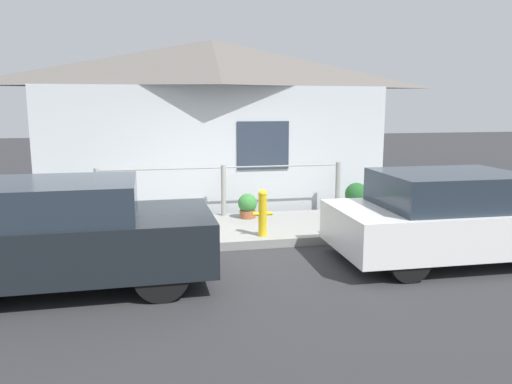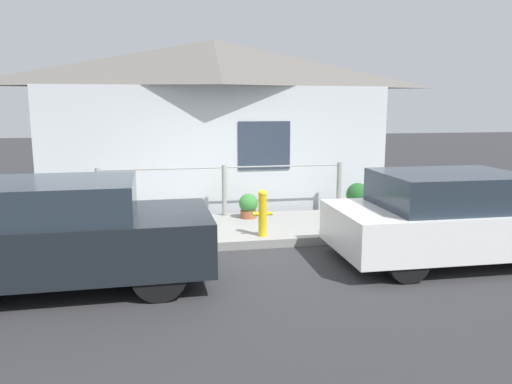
# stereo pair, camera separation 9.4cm
# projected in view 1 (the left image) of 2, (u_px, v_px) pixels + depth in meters

# --- Properties ---
(ground_plane) EXTENTS (60.00, 60.00, 0.00)m
(ground_plane) POSITION_uv_depth(u_px,v_px,m) (241.00, 250.00, 8.11)
(ground_plane) COLOR #2D2D30
(sidewalk) EXTENTS (24.00, 2.12, 0.15)m
(sidewalk) POSITION_uv_depth(u_px,v_px,m) (231.00, 230.00, 9.12)
(sidewalk) COLOR gray
(sidewalk) RESTS_ON ground_plane
(house) EXTENTS (7.65, 2.23, 3.74)m
(house) POSITION_uv_depth(u_px,v_px,m) (213.00, 74.00, 10.88)
(house) COLOR silver
(house) RESTS_ON ground_plane
(fence) EXTENTS (4.90, 0.10, 1.02)m
(fence) POSITION_uv_depth(u_px,v_px,m) (224.00, 188.00, 9.89)
(fence) COLOR #999993
(fence) RESTS_ON sidewalk
(car_left) EXTENTS (3.68, 1.80, 1.39)m
(car_left) POSITION_uv_depth(u_px,v_px,m) (66.00, 234.00, 6.38)
(car_left) COLOR black
(car_left) RESTS_ON ground_plane
(car_right) EXTENTS (3.73, 1.83, 1.35)m
(car_right) POSITION_uv_depth(u_px,v_px,m) (453.00, 217.00, 7.51)
(car_right) COLOR white
(car_right) RESTS_ON ground_plane
(fire_hydrant) EXTENTS (0.33, 0.15, 0.80)m
(fire_hydrant) POSITION_uv_depth(u_px,v_px,m) (263.00, 212.00, 8.37)
(fire_hydrant) COLOR yellow
(fire_hydrant) RESTS_ON sidewalk
(potted_plant_near_hydrant) EXTENTS (0.37, 0.37, 0.48)m
(potted_plant_near_hydrant) POSITION_uv_depth(u_px,v_px,m) (248.00, 206.00, 9.73)
(potted_plant_near_hydrant) COLOR #9E5638
(potted_plant_near_hydrant) RESTS_ON sidewalk
(potted_plant_by_fence) EXTENTS (0.53, 0.53, 0.65)m
(potted_plant_by_fence) POSITION_uv_depth(u_px,v_px,m) (74.00, 210.00, 8.79)
(potted_plant_by_fence) COLOR #9E5638
(potted_plant_by_fence) RESTS_ON sidewalk
(potted_plant_corner) EXTENTS (0.47, 0.47, 0.63)m
(potted_plant_corner) POSITION_uv_depth(u_px,v_px,m) (357.00, 196.00, 10.15)
(potted_plant_corner) COLOR slate
(potted_plant_corner) RESTS_ON sidewalk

